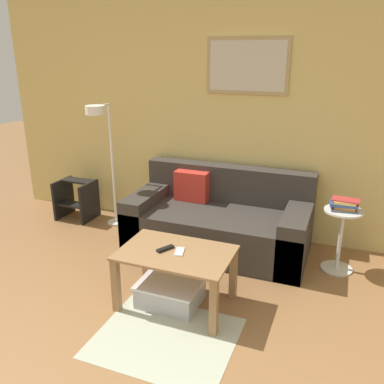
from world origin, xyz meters
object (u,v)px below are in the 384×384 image
storage_bin (170,292)px  side_table (341,234)px  couch (219,222)px  coffee_table (176,262)px  cell_phone (180,252)px  floor_lamp (102,139)px  step_stool (76,198)px  book_stack (344,204)px  remote_control (165,249)px

storage_bin → side_table: bearing=40.8°
couch → storage_bin: couch is taller
coffee_table → cell_phone: bearing=9.6°
floor_lamp → step_stool: bearing=165.7°
floor_lamp → book_stack: 2.53m
side_table → book_stack: book_stack is taller
couch → side_table: bearing=-2.5°
side_table → remote_control: size_ratio=3.99×
coffee_table → side_table: bearing=41.8°
coffee_table → storage_bin: coffee_table is taller
couch → step_stool: (-1.85, 0.10, -0.03)m
side_table → cell_phone: bearing=-137.6°
coffee_table → floor_lamp: 1.83m
storage_bin → remote_control: bearing=175.4°
cell_phone → step_stool: cell_phone is taller
remote_control → cell_phone: size_ratio=1.07×
storage_bin → floor_lamp: size_ratio=0.35×
couch → remote_control: couch is taller
book_stack → step_stool: 3.06m
book_stack → remote_control: book_stack is taller
storage_bin → cell_phone: (0.08, 0.01, 0.38)m
coffee_table → book_stack: 1.61m
side_table → storage_bin: bearing=-139.2°
coffee_table → side_table: 1.59m
couch → floor_lamp: 1.53m
couch → book_stack: bearing=-2.5°
coffee_table → cell_phone: size_ratio=6.26×
storage_bin → cell_phone: cell_phone is taller
coffee_table → book_stack: size_ratio=3.37×
couch → side_table: (1.18, -0.05, 0.08)m
coffee_table → side_table: side_table is taller
remote_control → step_stool: bearing=174.6°
couch → remote_control: (-0.09, -1.11, 0.20)m
remote_control → step_stool: size_ratio=0.32×
book_stack → side_table: bearing=-39.0°
floor_lamp → cell_phone: size_ratio=10.10×
coffee_table → cell_phone: 0.10m
coffee_table → storage_bin: 0.28m
coffee_table → cell_phone: cell_phone is taller
floor_lamp → remote_control: 1.73m
book_stack → remote_control: (-1.27, -1.06, -0.17)m
storage_bin → remote_control: remote_control is taller
storage_bin → cell_phone: size_ratio=3.57×
couch → coffee_table: bearing=-89.9°
coffee_table → step_stool: (-1.85, 1.21, -0.12)m
storage_bin → book_stack: (1.23, 1.06, 0.55)m
storage_bin → step_stool: 2.18m
side_table → book_stack: size_ratio=2.30×
floor_lamp → book_stack: floor_lamp is taller
couch → storage_bin: (-0.05, -1.11, -0.18)m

